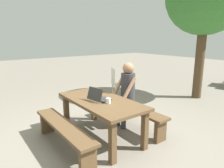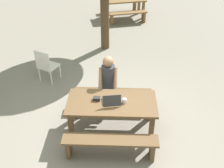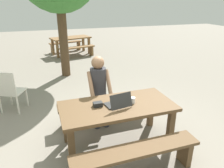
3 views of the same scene
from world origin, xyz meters
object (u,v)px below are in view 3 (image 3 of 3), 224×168
small_pouch (98,104)px  person_seated (99,86)px  picnic_table_mid (71,40)px  laptop (118,103)px  coffee_mug (133,100)px  plastic_chair (10,91)px  picnic_table_front (117,111)px

small_pouch → person_seated: bearing=73.1°
person_seated → picnic_table_mid: 5.79m
laptop → coffee_mug: laptop is taller
coffee_mug → picnic_table_mid: bearing=90.1°
laptop → coffee_mug: 0.25m
plastic_chair → picnic_table_mid: bearing=-87.3°
person_seated → picnic_table_mid: person_seated is taller
laptop → picnic_table_mid: bearing=-101.0°
coffee_mug → person_seated: size_ratio=0.07×
picnic_table_front → coffee_mug: 0.29m
person_seated → plastic_chair: size_ratio=1.45×
picnic_table_front → laptop: laptop is taller
picnic_table_front → person_seated: (-0.10, 0.69, 0.15)m
laptop → picnic_table_mid: size_ratio=0.22×
picnic_table_front → laptop: size_ratio=4.50×
coffee_mug → picnic_table_front: bearing=177.3°
person_seated → plastic_chair: bearing=147.3°
coffee_mug → person_seated: bearing=116.6°
small_pouch → coffee_mug: bearing=-6.4°
laptop → person_seated: bearing=-91.1°
plastic_chair → laptop: bearing=159.4°
picnic_table_front → coffee_mug: size_ratio=19.46×
coffee_mug → person_seated: (-0.35, 0.70, 0.01)m
picnic_table_mid → plastic_chair: bearing=-127.0°
picnic_table_front → small_pouch: bearing=170.5°
small_pouch → picnic_table_mid: size_ratio=0.08×
plastic_chair → picnic_table_mid: 5.13m
picnic_table_front → picnic_table_mid: bearing=87.9°
laptop → small_pouch: bearing=-26.5°
picnic_table_front → small_pouch: (-0.30, 0.05, 0.14)m
picnic_table_mid → person_seated: bearing=-107.9°
laptop → coffee_mug: size_ratio=4.33×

